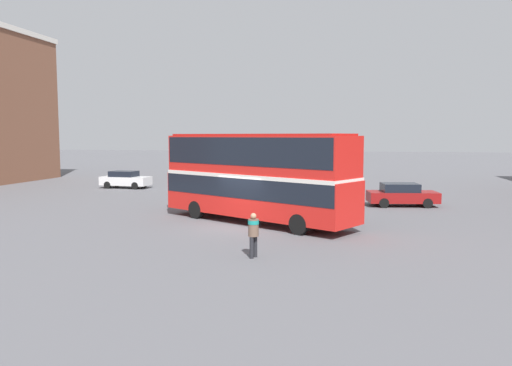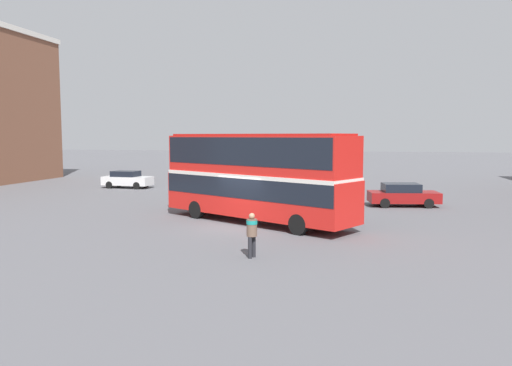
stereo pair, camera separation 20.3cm
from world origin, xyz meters
name	(u,v)px [view 2 (the right image)]	position (x,y,z in m)	size (l,w,h in m)	color
ground_plane	(235,228)	(0.00, 0.00, 0.00)	(240.00, 240.00, 0.00)	#5B5B60
double_decker_bus	(256,172)	(0.70, 1.67, 2.64)	(11.01, 7.79, 4.63)	red
pedestrian_foreground	(252,230)	(2.05, -5.73, 1.03)	(0.53, 0.53, 1.69)	#232328
parked_car_kerb_near	(403,195)	(8.75, 9.51, 0.75)	(4.61, 2.53, 1.48)	maroon
parked_car_kerb_far	(127,179)	(-13.73, 16.38, 0.75)	(4.30, 1.98, 1.48)	silver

